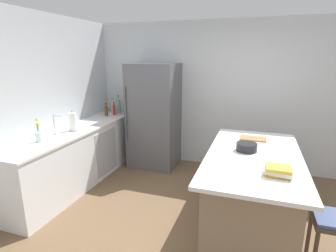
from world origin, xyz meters
TOP-DOWN VIEW (x-y plane):
  - ground_plane at (0.00, 0.00)m, footprint 7.20×7.20m
  - wall_rear at (0.00, 2.25)m, footprint 6.00×0.10m
  - wall_left at (-2.45, 0.00)m, footprint 0.10×6.00m
  - counter_run_left at (-2.09, 0.74)m, footprint 0.64×2.74m
  - kitchen_island at (0.55, 0.42)m, footprint 1.02×1.97m
  - refrigerator at (-1.22, 1.84)m, footprint 0.84×0.74m
  - bar_stool at (1.26, -0.18)m, footprint 0.36×0.36m
  - sink_faucet at (-2.14, 0.37)m, footprint 0.15×0.05m
  - flower_vase at (-2.12, 0.05)m, footprint 0.09×0.09m
  - paper_towel_roll at (-2.04, 0.63)m, footprint 0.14×0.14m
  - gin_bottle at (-2.03, 1.99)m, footprint 0.07×0.07m
  - soda_bottle at (-2.10, 1.90)m, footprint 0.07×0.07m
  - hot_sauce_bottle at (-2.03, 1.82)m, footprint 0.05×0.05m
  - syrup_bottle at (-2.13, 1.71)m, footprint 0.07×0.07m
  - cookbook_stack at (0.77, -0.10)m, footprint 0.27×0.20m
  - mixing_bowl at (0.47, 0.50)m, footprint 0.24×0.24m
  - cutting_board at (0.53, 1.00)m, footprint 0.34×0.22m

SIDE VIEW (x-z plane):
  - ground_plane at x=0.00m, z-range 0.00..0.00m
  - counter_run_left at x=-2.09m, z-range 0.00..0.91m
  - kitchen_island at x=0.55m, z-range 0.01..0.93m
  - bar_stool at x=1.26m, z-range 0.20..0.85m
  - cutting_board at x=0.53m, z-range 0.92..0.94m
  - refrigerator at x=-1.22m, z-range 0.00..1.87m
  - cookbook_stack at x=0.77m, z-range 0.92..1.01m
  - mixing_bowl at x=0.47m, z-range 0.92..1.01m
  - flower_vase at x=-2.12m, z-range 0.83..1.15m
  - syrup_bottle at x=-2.13m, z-range 0.88..1.12m
  - hot_sauce_bottle at x=-2.03m, z-range 0.87..1.13m
  - soda_bottle at x=-2.10m, z-range 0.88..1.17m
  - paper_towel_roll at x=-2.04m, z-range 0.88..1.19m
  - gin_bottle at x=-2.03m, z-range 0.86..1.22m
  - sink_faucet at x=-2.14m, z-range 0.91..1.21m
  - wall_rear at x=0.00m, z-range 0.00..2.60m
  - wall_left at x=-2.45m, z-range 0.00..2.60m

